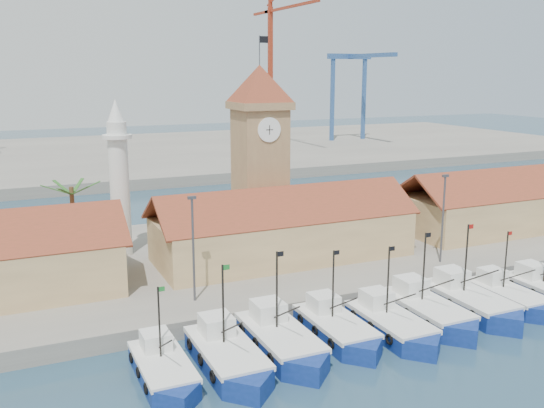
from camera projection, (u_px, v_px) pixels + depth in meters
name	position (u px, v px, depth m)	size (l,w,h in m)	color
ground	(395.00, 348.00, 45.77)	(400.00, 400.00, 0.00)	#1E3C50
quay	(267.00, 254.00, 67.00)	(140.00, 32.00, 1.50)	gray
terminal	(122.00, 156.00, 143.62)	(240.00, 80.00, 2.00)	gray
boat_0	(164.00, 372.00, 40.75)	(3.30, 9.04, 6.84)	navy
boat_1	(229.00, 359.00, 42.37)	(3.78, 10.36, 7.84)	navy
boat_2	(282.00, 343.00, 44.82)	(3.88, 10.62, 8.04)	navy
boat_3	(338.00, 330.00, 47.13)	(3.57, 9.78, 7.40)	navy
boat_4	(393.00, 326.00, 47.85)	(3.62, 9.91, 7.50)	navy
boat_5	(429.00, 313.00, 50.39)	(3.82, 10.46, 7.91)	navy
boat_6	(471.00, 304.00, 52.34)	(3.92, 10.74, 8.13)	navy
boat_7	(510.00, 298.00, 53.91)	(3.40, 9.32, 7.05)	navy
hall_center	(283.00, 234.00, 62.74)	(27.04, 10.13, 7.61)	tan
hall_right	(515.00, 207.00, 75.52)	(31.20, 10.13, 7.61)	tan
clock_tower	(260.00, 151.00, 66.38)	(5.80, 5.80, 22.70)	#9F7F52
minaret	(119.00, 178.00, 62.66)	(3.00, 3.00, 16.30)	silver
palm_tree	(73.00, 219.00, 59.62)	(5.60, 5.03, 8.39)	brown
lamp_posts	(325.00, 228.00, 55.28)	(80.70, 0.25, 9.03)	#3F3F44
crane_red_right	(273.00, 53.00, 147.04)	(1.00, 34.73, 40.81)	maroon
gantry	(355.00, 73.00, 161.32)	(13.00, 22.00, 23.20)	#305794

